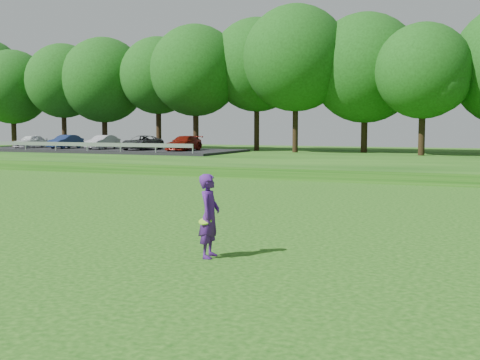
% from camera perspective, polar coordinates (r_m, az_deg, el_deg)
% --- Properties ---
extents(ground, '(140.00, 140.00, 0.00)m').
position_cam_1_polar(ground, '(13.02, -12.72, -7.47)').
color(ground, '#10400C').
rests_on(ground, ground).
extents(berm, '(130.00, 30.00, 0.60)m').
position_cam_1_polar(berm, '(44.97, 13.56, 1.83)').
color(berm, '#10400C').
rests_on(berm, ground).
extents(walking_path, '(130.00, 1.60, 0.04)m').
position_cam_1_polar(walking_path, '(31.31, 9.24, -0.01)').
color(walking_path, gray).
rests_on(walking_path, ground).
extents(treeline, '(104.00, 7.00, 15.00)m').
position_cam_1_polar(treeline, '(49.13, 14.55, 11.20)').
color(treeline, '#15400E').
rests_on(treeline, berm).
extents(parking_lot, '(24.00, 9.00, 1.38)m').
position_cam_1_polar(parking_lot, '(53.11, -12.58, 3.14)').
color(parking_lot, black).
rests_on(parking_lot, berm).
extents(woman, '(0.52, 0.71, 1.80)m').
position_cam_1_polar(woman, '(12.87, -2.92, -3.42)').
color(woman, '#461973').
rests_on(woman, ground).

